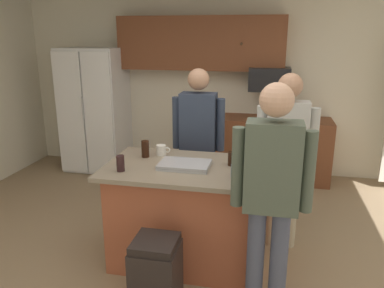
# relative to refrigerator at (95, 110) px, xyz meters

# --- Properties ---
(floor) EXTENTS (7.04, 7.04, 0.00)m
(floor) POSITION_rel_refrigerator_xyz_m (2.00, -2.38, -0.93)
(floor) COLOR #937A5B
(floor) RESTS_ON ground
(back_wall) EXTENTS (6.40, 0.10, 2.60)m
(back_wall) POSITION_rel_refrigerator_xyz_m (2.00, 0.42, 0.37)
(back_wall) COLOR beige
(back_wall) RESTS_ON ground
(cabinet_run_upper) EXTENTS (2.40, 0.38, 0.75)m
(cabinet_run_upper) POSITION_rel_refrigerator_xyz_m (1.60, 0.22, 0.99)
(cabinet_run_upper) COLOR brown
(cabinet_run_lower) EXTENTS (1.80, 0.63, 0.90)m
(cabinet_run_lower) POSITION_rel_refrigerator_xyz_m (2.60, 0.10, -0.48)
(cabinet_run_lower) COLOR brown
(cabinet_run_lower) RESTS_ON ground
(refrigerator) EXTENTS (0.89, 0.76, 1.86)m
(refrigerator) POSITION_rel_refrigerator_xyz_m (0.00, 0.00, 0.00)
(refrigerator) COLOR white
(refrigerator) RESTS_ON ground
(microwave_over_range) EXTENTS (0.56, 0.40, 0.32)m
(microwave_over_range) POSITION_rel_refrigerator_xyz_m (2.60, 0.12, 0.52)
(microwave_over_range) COLOR black
(kitchen_island) EXTENTS (1.41, 0.91, 0.93)m
(kitchen_island) POSITION_rel_refrigerator_xyz_m (1.93, -2.23, -0.46)
(kitchen_island) COLOR #AD5638
(kitchen_island) RESTS_ON ground
(person_guest_left) EXTENTS (0.57, 0.23, 1.72)m
(person_guest_left) POSITION_rel_refrigerator_xyz_m (2.81, -1.78, 0.07)
(person_guest_left) COLOR tan
(person_guest_left) RESTS_ON ground
(person_guest_by_door) EXTENTS (0.57, 0.23, 1.76)m
(person_guest_by_door) POSITION_rel_refrigerator_xyz_m (2.68, -2.79, 0.09)
(person_guest_by_door) COLOR #4C5166
(person_guest_by_door) RESTS_ON ground
(person_elder_center) EXTENTS (0.57, 0.23, 1.72)m
(person_elder_center) POSITION_rel_refrigerator_xyz_m (1.89, -1.42, 0.06)
(person_elder_center) COLOR #4C5166
(person_elder_center) RESTS_ON ground
(glass_dark_ale) EXTENTS (0.07, 0.07, 0.14)m
(glass_dark_ale) POSITION_rel_refrigerator_xyz_m (2.49, -2.25, 0.07)
(glass_dark_ale) COLOR black
(glass_dark_ale) RESTS_ON kitchen_island
(glass_stout_tall) EXTENTS (0.07, 0.07, 0.12)m
(glass_stout_tall) POSITION_rel_refrigerator_xyz_m (2.33, -2.13, 0.07)
(glass_stout_tall) COLOR black
(glass_stout_tall) RESTS_ON kitchen_island
(glass_short_whisky) EXTENTS (0.07, 0.07, 0.14)m
(glass_short_whisky) POSITION_rel_refrigerator_xyz_m (1.43, -2.47, 0.07)
(glass_short_whisky) COLOR black
(glass_short_whisky) RESTS_ON kitchen_island
(glass_pilsner) EXTENTS (0.07, 0.07, 0.16)m
(glass_pilsner) POSITION_rel_refrigerator_xyz_m (1.51, -2.06, 0.08)
(glass_pilsner) COLOR black
(glass_pilsner) RESTS_ON kitchen_island
(mug_ceramic_white) EXTENTS (0.13, 0.09, 0.11)m
(mug_ceramic_white) POSITION_rel_refrigerator_xyz_m (2.41, -2.42, 0.06)
(mug_ceramic_white) COLOR #4C6B99
(mug_ceramic_white) RESTS_ON kitchen_island
(mug_blue_stoneware) EXTENTS (0.13, 0.09, 0.10)m
(mug_blue_stoneware) POSITION_rel_refrigerator_xyz_m (1.64, -1.97, 0.05)
(mug_blue_stoneware) COLOR white
(mug_blue_stoneware) RESTS_ON kitchen_island
(serving_tray) EXTENTS (0.44, 0.30, 0.04)m
(serving_tray) POSITION_rel_refrigerator_xyz_m (1.94, -2.26, 0.02)
(serving_tray) COLOR #B7B7BC
(serving_tray) RESTS_ON kitchen_island
(trash_bin) EXTENTS (0.34, 0.34, 0.61)m
(trash_bin) POSITION_rel_refrigerator_xyz_m (1.88, -2.96, -0.63)
(trash_bin) COLOR black
(trash_bin) RESTS_ON ground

